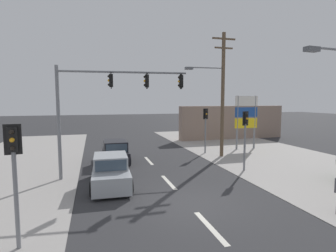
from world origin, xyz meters
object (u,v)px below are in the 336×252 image
Objects in this scene: pedestal_signal_left_kerb at (14,165)px; hatchback_oncoming_mid at (115,152)px; utility_pole_midground_right at (221,91)px; pedestal_signal_right_kerb at (245,131)px; traffic_signal_mast at (105,97)px; shopping_plaza_sign at (246,115)px; pedestal_signal_far_median at (206,123)px; sedan_receding_far at (111,172)px.

pedestal_signal_left_kerb is 10.51m from hatchback_oncoming_mid.
pedestal_signal_right_kerb is (-0.42, -3.99, -2.48)m from utility_pole_midground_right.
traffic_signal_mast reaches higher than pedestal_signal_right_kerb.
utility_pole_midground_right is 1.97× the size of shopping_plaza_sign.
pedestal_signal_left_kerb is (-10.76, -5.61, 0.00)m from pedestal_signal_right_kerb.
utility_pole_midground_right is 2.49× the size of hatchback_oncoming_mid.
pedestal_signal_right_kerb is at bearing 27.54° from pedestal_signal_left_kerb.
hatchback_oncoming_mid is at bearing 70.43° from pedestal_signal_left_kerb.
pedestal_signal_far_median is 0.83× the size of sedan_receding_far.
utility_pole_midground_right reaches higher than pedestal_signal_right_kerb.
sedan_receding_far is (-0.59, -4.80, 0.00)m from hatchback_oncoming_mid.
pedestal_signal_far_median is at bearing 46.09° from pedestal_signal_left_kerb.
hatchback_oncoming_mid is (-7.28, 4.16, -1.71)m from pedestal_signal_right_kerb.
utility_pole_midground_right is at bearing 40.66° from pedestal_signal_left_kerb.
utility_pole_midground_right is 2.55× the size of pedestal_signal_far_median.
pedestal_signal_left_kerb and pedestal_signal_far_median have the same top height.
shopping_plaza_sign is (4.10, 0.74, 0.57)m from pedestal_signal_far_median.
shopping_plaza_sign is 1.07× the size of sedan_receding_far.
traffic_signal_mast is 7.26m from pedestal_signal_left_kerb.
pedestal_signal_right_kerb is at bearing 4.63° from sedan_receding_far.
traffic_signal_mast is at bearing -102.35° from hatchback_oncoming_mid.
pedestal_signal_right_kerb is at bearing -29.72° from hatchback_oncoming_mid.
sedan_receding_far is (2.88, 4.97, -1.71)m from pedestal_signal_left_kerb.
utility_pole_midground_right is 4.72m from pedestal_signal_right_kerb.
pedestal_signal_far_median is (10.64, 11.05, 0.00)m from pedestal_signal_left_kerb.
traffic_signal_mast is at bearing -159.46° from utility_pole_midground_right.
hatchback_oncoming_mid is (-7.71, 0.16, -4.19)m from utility_pole_midground_right.
traffic_signal_mast reaches higher than sedan_receding_far.
utility_pole_midground_right is 10.39m from sedan_receding_far.
shopping_plaza_sign is at bearing 29.89° from sedan_receding_far.
traffic_signal_mast is at bearing -155.98° from shopping_plaza_sign.
utility_pole_midground_right is at bearing -148.45° from shopping_plaza_sign.
utility_pole_midground_right is at bearing 29.16° from sedan_receding_far.
pedestal_signal_left_kerb is at bearing -139.34° from utility_pole_midground_right.
hatchback_oncoming_mid is (-7.17, -1.29, -1.71)m from pedestal_signal_far_median.
pedestal_signal_far_median is at bearing 30.29° from traffic_signal_mast.
pedestal_signal_right_kerb is at bearing -122.79° from shopping_plaza_sign.
utility_pole_midground_right is 8.78m from hatchback_oncoming_mid.
shopping_plaza_sign is at bearing 31.55° from utility_pole_midground_right.
pedestal_signal_far_median is (-0.12, 5.44, 0.00)m from pedestal_signal_right_kerb.
pedestal_signal_right_kerb and pedestal_signal_far_median have the same top height.
pedestal_signal_far_median is at bearing 91.26° from pedestal_signal_right_kerb.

